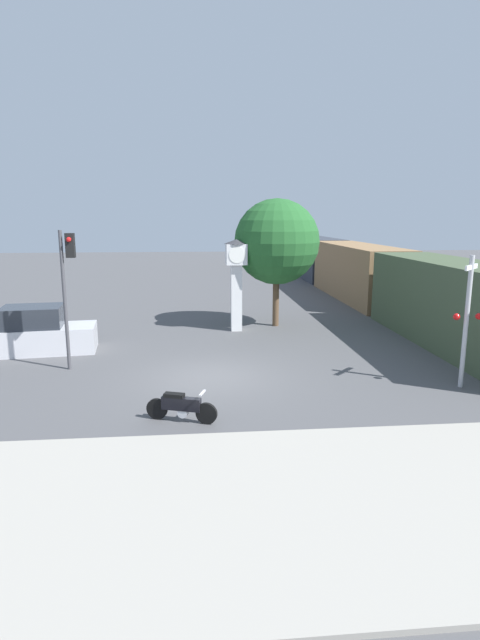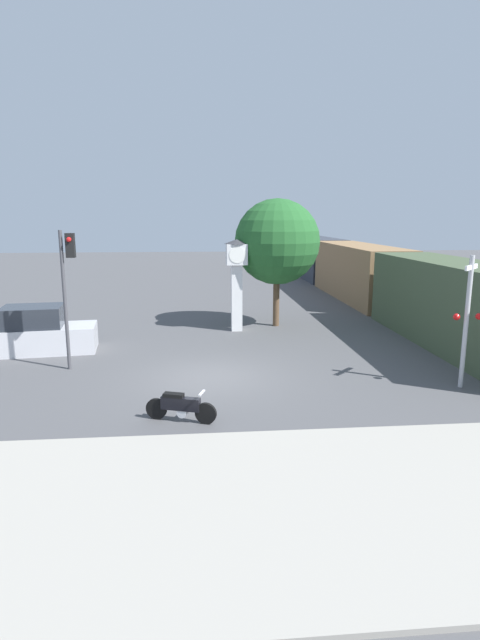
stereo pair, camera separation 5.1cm
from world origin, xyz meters
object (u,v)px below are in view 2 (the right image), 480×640
Objects in this scene: traffic_light at (67,276)px; parked_car at (38,333)px; street_tree at (277,242)px; freight_train at (333,263)px; clock_tower at (237,270)px; railroad_crossing_signal at (467,317)px; motorcycle at (181,407)px.

traffic_light is 3.93m from parked_car.
street_tree is at bearing 37.85° from traffic_light.
freight_train is at bearing 64.53° from street_tree.
freight_train is 10.28× the size of traffic_light.
clock_tower is 1.03× the size of railroad_crossing_signal.
street_tree is at bearing 87.60° from motorcycle.
railroad_crossing_signal reaches higher than parked_car.
traffic_light is at bearing -126.11° from freight_train.
street_tree is at bearing 114.61° from railroad_crossing_signal.
freight_train is 24.22m from parked_car.
railroad_crossing_signal is (-2.33, -23.11, 0.50)m from freight_train.
street_tree is 1.37× the size of parked_car.
motorcycle is 0.45× the size of railroad_crossing_signal.
railroad_crossing_signal is at bearing -65.39° from street_tree.
railroad_crossing_signal is at bearing -27.14° from parked_car.
railroad_crossing_signal reaches higher than freight_train.
street_tree is at bearing 22.87° from clock_tower.
street_tree reaches higher than motorcycle.
traffic_light reaches higher than parked_car.
parked_car is (-9.93, -3.86, -3.24)m from street_tree.
street_tree reaches higher than traffic_light.
traffic_light is at bearing 166.29° from railroad_crossing_signal.
railroad_crossing_signal is at bearing 30.92° from motorcycle.
street_tree reaches higher than railroad_crossing_signal.
parked_car is (-16.52, -17.68, -0.95)m from freight_train.
motorcycle is 10.84m from clock_tower.
railroad_crossing_signal is at bearing -95.77° from freight_train.
traffic_light is 0.79× the size of street_tree.
street_tree is (4.28, 11.15, 3.59)m from motorcycle.
railroad_crossing_signal reaches higher than motorcycle.
traffic_light reaches higher than clock_tower.
traffic_light reaches higher than railroad_crossing_signal.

